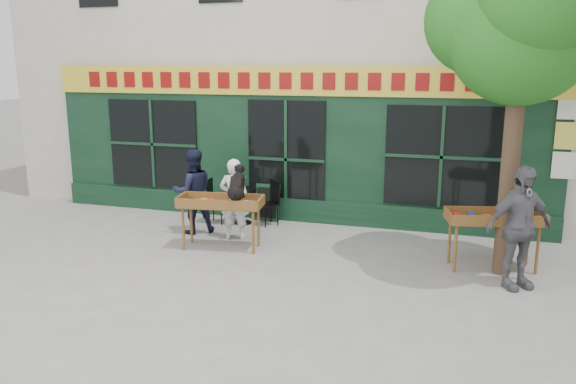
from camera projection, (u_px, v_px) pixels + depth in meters
name	position (u px, v px, depth m)	size (l,w,h in m)	color
ground	(248.00, 253.00, 10.12)	(80.00, 80.00, 0.00)	slate
building	(328.00, 0.00, 14.59)	(14.00, 7.26, 10.00)	beige
street_tree	(526.00, 10.00, 8.31)	(3.05, 2.90, 5.60)	#382619
book_cart_center	(221.00, 205.00, 10.22)	(1.57, 0.82, 0.99)	brown
dog	(237.00, 182.00, 9.97)	(0.34, 0.60, 0.60)	black
woman	(234.00, 199.00, 10.83)	(0.58, 0.38, 1.58)	white
book_cart_right	(494.00, 221.00, 9.18)	(1.60, 0.95, 0.99)	brown
man_right	(519.00, 227.00, 8.37)	(1.11, 0.46, 1.89)	#535257
bistro_table	(243.00, 199.00, 11.91)	(0.60, 0.60, 0.76)	black
bistro_chair_left	(213.00, 197.00, 12.00)	(0.38, 0.38, 0.95)	black
bistro_chair_right	(272.00, 199.00, 11.84)	(0.51, 0.51, 0.95)	black
potted_plant	(242.00, 182.00, 11.83)	(0.16, 0.11, 0.30)	gray
man_left	(193.00, 191.00, 11.21)	(0.83, 0.64, 1.70)	black
chalkboard	(267.00, 202.00, 12.19)	(0.57, 0.21, 0.79)	black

